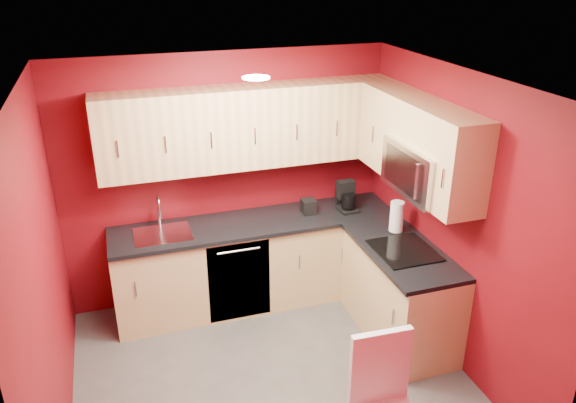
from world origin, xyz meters
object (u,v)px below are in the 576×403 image
coffee_maker (348,197)px  napkin_holder (309,206)px  microwave (424,169)px  sink (162,230)px  paper_towel (397,217)px

coffee_maker → napkin_holder: 0.41m
coffee_maker → napkin_holder: (-0.40, 0.06, -0.08)m
microwave → sink: (-2.09, 1.00, -0.72)m
coffee_maker → paper_towel: same height
paper_towel → coffee_maker: bearing=113.1°
sink → microwave: bearing=-25.6°
napkin_holder → paper_towel: size_ratio=0.49×
napkin_holder → microwave: bearing=-57.2°
sink → coffee_maker: (1.85, -0.07, 0.12)m
paper_towel → microwave: bearing=-89.2°
coffee_maker → sink: bearing=175.2°
sink → paper_towel: size_ratio=1.74×
microwave → coffee_maker: (-0.25, 0.94, -0.60)m
coffee_maker → paper_towel: size_ratio=1.00×
sink → coffee_maker: 1.85m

